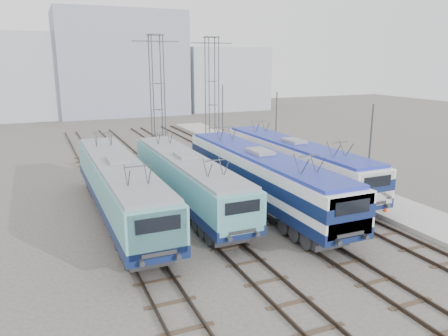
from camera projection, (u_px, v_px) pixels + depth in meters
ground at (267, 241)px, 24.11m from camera, size 160.00×160.00×0.00m
platform at (330, 182)px, 35.15m from camera, size 4.00×70.00×0.30m
locomotive_far_left at (120, 185)px, 26.65m from camera, size 2.89×18.25×3.44m
locomotive_center_left at (187, 178)px, 28.84m from camera, size 2.72×17.15×3.23m
locomotive_center_right at (261, 174)px, 28.84m from camera, size 2.93×18.53×3.48m
locomotive_far_right at (295, 160)px, 33.24m from camera, size 2.84×17.93×3.37m
catenary_tower_west at (157, 93)px, 42.06m from camera, size 4.50×1.20×12.00m
catenary_tower_east at (212, 89)px, 46.37m from camera, size 4.50×1.20×12.00m
mast_front at (369, 158)px, 28.38m from camera, size 0.12×0.12×7.00m
mast_mid at (276, 131)px, 39.05m from camera, size 0.12×0.12×7.00m
mast_rear at (223, 116)px, 49.72m from camera, size 0.12×0.12×7.00m
safety_cone at (386, 207)px, 27.83m from camera, size 0.33×0.33×0.60m
building_west at (11, 77)px, 72.10m from camera, size 18.00×12.00×14.00m
building_center at (120, 64)px, 78.61m from camera, size 22.00×14.00×18.00m
building_east at (222, 79)px, 87.11m from camera, size 16.00×12.00×12.00m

